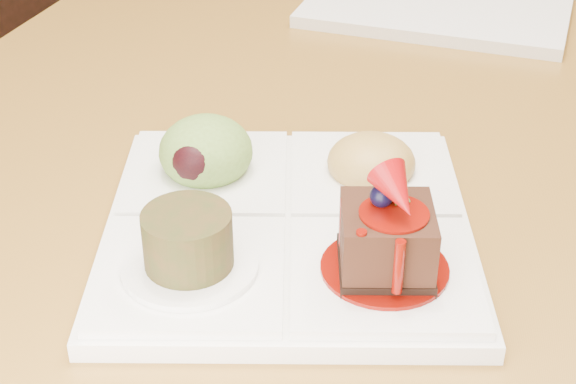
% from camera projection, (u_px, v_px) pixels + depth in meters
% --- Properties ---
extents(chair_left, '(0.56, 0.56, 1.01)m').
position_uv_depth(chair_left, '(90.00, 8.00, 1.40)').
color(chair_left, black).
rests_on(chair_left, ground).
extents(sampler_plate, '(0.29, 0.29, 0.09)m').
position_uv_depth(sampler_plate, '(285.00, 212.00, 0.55)').
color(sampler_plate, white).
rests_on(sampler_plate, dining_table).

